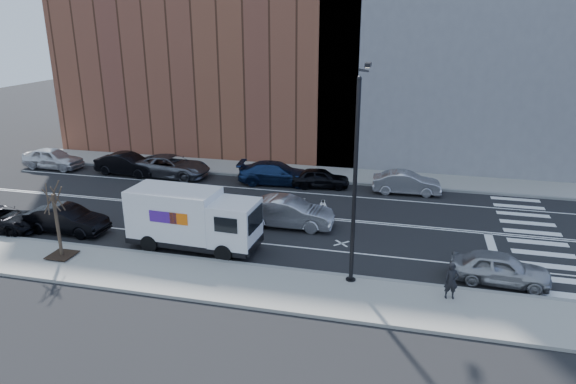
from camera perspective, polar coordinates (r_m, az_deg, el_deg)
The scene contains 22 objects.
ground at distance 31.34m, azimuth -4.09°, elevation -2.22°, with size 120.00×120.00×0.00m, color black.
sidewalk_near at distance 23.84m, azimuth -10.64°, elevation -9.36°, with size 44.00×3.60×0.15m, color gray.
sidewalk_far at distance 39.34m, azimuth -0.18°, elevation 2.31°, with size 44.00×3.60×0.15m, color gray.
curb_near at distance 25.29m, azimuth -8.98°, elevation -7.52°, with size 44.00×0.25×0.17m, color gray.
curb_far at distance 37.66m, azimuth -0.84°, elevation 1.58°, with size 44.00×0.25×0.17m, color gray.
crosswalk at distance 30.73m, azimuth 25.73°, elevation -4.55°, with size 3.00×14.00×0.01m, color white, non-canonical shape.
road_markings at distance 31.34m, azimuth -4.09°, elevation -2.22°, with size 40.00×8.60×0.01m, color white, non-canonical shape.
bldg_brick at distance 46.69m, azimuth -8.11°, elevation 18.31°, with size 26.00×10.00×22.00m, color brown.
streetlight at distance 21.87m, azimuth 7.64°, elevation 2.39°, with size 0.44×4.02×9.34m.
street_tree at distance 27.07m, azimuth -24.15°, elevation -4.05°, with size 1.20×1.20×3.75m.
fedex_van at distance 26.34m, azimuth -10.56°, elevation -2.89°, with size 6.81×2.63×3.07m.
far_parked_a at distance 44.21m, azimuth -24.65°, elevation 3.43°, with size 1.93×4.80×1.64m, color silver.
far_parked_b at distance 40.42m, azimuth -17.37°, elevation 2.98°, with size 1.71×4.91×1.62m, color black.
far_parked_c at distance 39.03m, azimuth -12.80°, elevation 2.82°, with size 2.65×5.74×1.60m, color #56575E.
far_parked_d at distance 36.39m, azimuth -1.31°, elevation 2.11°, with size 2.20×5.41×1.57m, color #15264C.
far_parked_e at distance 35.69m, azimuth 3.63°, elevation 1.57°, with size 1.60×3.98×1.36m, color black.
far_parked_f at distance 35.26m, azimuth 13.04°, elevation 1.00°, with size 1.57×4.50×1.48m, color #AEAEB3.
driving_sedan at distance 28.84m, azimuth 0.03°, elevation -2.28°, with size 1.77×5.08×1.68m, color #A9A9AD.
near_parked_rear_a at distance 30.59m, azimuth -23.35°, elevation -2.81°, with size 1.59×4.55×1.50m, color black.
near_parked_rear_b at distance 32.50m, azimuth -29.38°, elevation -2.66°, with size 2.21×4.79×1.33m, color black.
near_parked_front at distance 24.71m, azimuth 22.49°, elevation -7.81°, with size 1.70×4.24×1.44m, color #A1A2A6.
pedestrian at distance 22.42m, azimuth 17.70°, elevation -9.39°, with size 0.57×0.38×1.58m, color black.
Camera 1 is at (9.18, -27.81, 11.14)m, focal length 32.00 mm.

